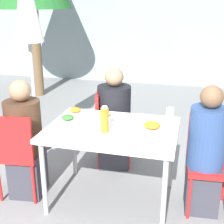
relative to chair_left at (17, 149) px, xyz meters
The scene contains 17 objects.
ground_plane 1.04m from the chair_left, 12.21° to the left, with size 24.00×24.00×0.00m, color gray.
building_facade 5.15m from the chair_left, 80.03° to the left, with size 10.00×0.20×3.00m.
dining_table 0.91m from the chair_left, 12.21° to the left, with size 1.17×0.86×0.76m.
chair_left is the anchor object (origin of this frame).
person_left 0.10m from the chair_left, 65.07° to the left, with size 0.34×0.34×1.17m.
chair_right 1.79m from the chair_left, 10.84° to the left, with size 0.43×0.43×0.88m.
person_right 1.73m from the chair_left, ahead, with size 0.32×0.32×1.19m.
chair_far 1.10m from the chair_left, 54.91° to the left, with size 0.48×0.48×0.88m.
person_far 1.13m from the chair_left, 50.31° to the left, with size 0.40×0.40×1.17m.
closed_umbrella 1.68m from the chair_left, 109.03° to the left, with size 0.36×0.36×2.36m.
plate_0 0.89m from the chair_left, 30.69° to the left, with size 0.24×0.24×0.07m.
plate_1 0.55m from the chair_left, 30.14° to the left, with size 0.21×0.21×0.06m.
plate_2 0.68m from the chair_left, 48.74° to the left, with size 0.21×0.21×0.06m.
plate_3 1.28m from the chair_left, 10.78° to the left, with size 0.26×0.26×0.07m.
bottle 0.91m from the chair_left, ahead, with size 0.07×0.07×0.24m.
drinking_cup 1.50m from the chair_left, 22.41° to the left, with size 0.08×0.08×0.11m.
salad_bowl 1.06m from the chair_left, ahead, with size 0.20×0.20×0.05m.
Camera 1 is at (0.65, -2.53, 1.83)m, focal length 50.00 mm.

